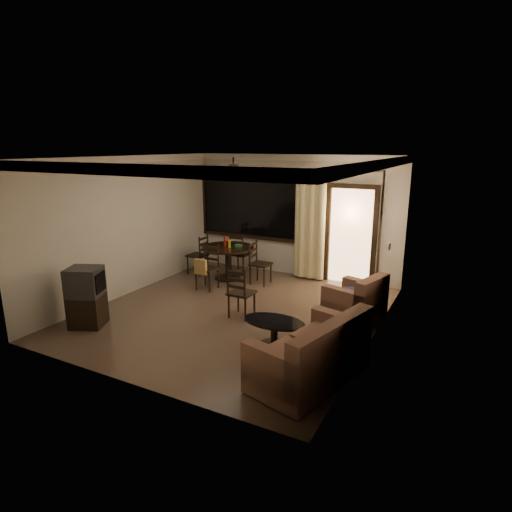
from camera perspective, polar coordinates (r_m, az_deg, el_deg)
The scene contains 12 objects.
ground at distance 8.00m, azimuth -2.77°, elevation -7.47°, with size 5.50×5.50×0.00m, color #7F6651.
room_shell at distance 8.83m, azimuth 6.32°, elevation 6.88°, with size 5.50×6.70×5.50m.
dining_table at distance 9.80m, azimuth -3.79°, elevation 0.34°, with size 1.20×1.20×0.97m.
dining_chair_west at distance 10.33m, azimuth -7.73°, elevation -0.81°, with size 0.42×0.42×0.95m.
dining_chair_east at distance 9.49m, azimuth 0.55°, elevation -2.07°, with size 0.42×0.42×0.95m.
dining_chair_south at distance 9.19m, azimuth -6.56°, elevation -2.57°, with size 0.42×0.48×0.95m.
dining_chair_north at distance 10.36m, azimuth -2.12°, elevation -0.64°, with size 0.42×0.42×0.95m.
tv_cabinet at distance 7.79m, azimuth -21.68°, elevation -5.10°, with size 0.68×0.66×1.03m.
sofa at distance 5.71m, azimuth 7.69°, elevation -13.17°, with size 1.27×1.83×0.89m.
armchair at distance 7.64m, azimuth 13.31°, elevation -6.15°, with size 1.04×1.04×0.84m.
coffee_table at distance 6.61m, azimuth 2.45°, elevation -9.73°, with size 0.97×0.58×0.43m.
side_chair at distance 7.69m, azimuth -1.98°, elevation -6.13°, with size 0.42×0.42×0.94m.
Camera 1 is at (3.78, -6.38, 3.00)m, focal length 30.00 mm.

